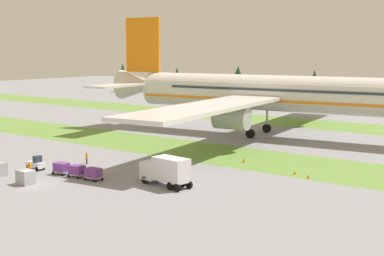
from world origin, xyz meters
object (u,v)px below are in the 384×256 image
(taxiway_marker_0, at_px, (295,172))
(cargo_dolly_lead, at_px, (61,167))
(airliner, at_px, (271,93))
(catering_truck, at_px, (166,170))
(cargo_dolly_third, at_px, (93,173))
(uld_container_3, at_px, (26,177))
(baggage_tug, at_px, (36,164))
(taxiway_marker_1, at_px, (244,160))
(ground_crew_marshaller, at_px, (87,157))
(taxiway_marker_2, at_px, (308,176))
(ground_crew_loader, at_px, (30,167))
(cargo_dolly_second, at_px, (77,170))

(taxiway_marker_0, bearing_deg, cargo_dolly_lead, -142.95)
(airliner, bearing_deg, catering_truck, 4.58)
(cargo_dolly_lead, height_order, cargo_dolly_third, same)
(cargo_dolly_third, xyz_separation_m, uld_container_3, (-5.10, -6.39, -0.04))
(cargo_dolly_lead, height_order, uld_container_3, uld_container_3)
(baggage_tug, height_order, taxiway_marker_1, baggage_tug)
(ground_crew_marshaller, bearing_deg, taxiway_marker_1, -95.21)
(cargo_dolly_third, height_order, taxiway_marker_2, cargo_dolly_third)
(baggage_tug, bearing_deg, uld_container_3, -138.59)
(ground_crew_loader, relative_size, taxiway_marker_2, 3.47)
(airliner, height_order, catering_truck, airliner)
(catering_truck, distance_m, taxiway_marker_0, 17.88)
(cargo_dolly_third, bearing_deg, ground_crew_marshaller, 49.69)
(baggage_tug, bearing_deg, catering_truck, -81.95)
(baggage_tug, distance_m, uld_container_3, 8.17)
(cargo_dolly_second, relative_size, ground_crew_marshaller, 1.31)
(airliner, xyz_separation_m, taxiway_marker_1, (8.91, -23.72, -7.88))
(baggage_tug, bearing_deg, cargo_dolly_third, -90.00)
(ground_crew_loader, height_order, taxiway_marker_1, ground_crew_loader)
(baggage_tug, distance_m, ground_crew_loader, 2.91)
(cargo_dolly_lead, xyz_separation_m, catering_truck, (14.87, 3.59, 1.03))
(airliner, bearing_deg, cargo_dolly_lead, -15.22)
(ground_crew_loader, bearing_deg, taxiway_marker_0, -44.49)
(baggage_tug, distance_m, cargo_dolly_second, 7.93)
(ground_crew_marshaller, xyz_separation_m, taxiway_marker_1, (17.57, 14.41, -0.60))
(airliner, relative_size, cargo_dolly_second, 37.58)
(cargo_dolly_third, relative_size, ground_crew_loader, 1.31)
(ground_crew_marshaller, relative_size, taxiway_marker_1, 2.50)
(cargo_dolly_lead, distance_m, ground_crew_marshaller, 7.01)
(catering_truck, bearing_deg, taxiway_marker_1, 5.50)
(ground_crew_loader, bearing_deg, cargo_dolly_second, -57.86)
(taxiway_marker_0, relative_size, taxiway_marker_1, 0.74)
(airliner, height_order, taxiway_marker_2, airliner)
(ground_crew_loader, relative_size, taxiway_marker_1, 2.50)
(taxiway_marker_0, bearing_deg, taxiway_marker_1, 165.39)
(cargo_dolly_third, bearing_deg, taxiway_marker_1, -27.23)
(cargo_dolly_second, height_order, uld_container_3, uld_container_3)
(cargo_dolly_second, distance_m, taxiway_marker_2, 29.65)
(cargo_dolly_lead, bearing_deg, airliner, -10.85)
(cargo_dolly_second, xyz_separation_m, cargo_dolly_third, (2.90, 0.15, 0.00))
(cargo_dolly_lead, distance_m, cargo_dolly_third, 5.80)
(airliner, xyz_separation_m, cargo_dolly_lead, (-6.24, -44.70, -7.31))
(cargo_dolly_lead, height_order, catering_truck, catering_truck)
(cargo_dolly_third, xyz_separation_m, catering_truck, (9.08, 3.30, 1.03))
(cargo_dolly_third, bearing_deg, cargo_dolly_second, 90.00)
(cargo_dolly_lead, height_order, taxiway_marker_2, cargo_dolly_lead)
(baggage_tug, height_order, ground_crew_loader, baggage_tug)
(airliner, bearing_deg, cargo_dolly_second, -11.56)
(taxiway_marker_0, relative_size, taxiway_marker_2, 1.03)
(baggage_tug, relative_size, taxiway_marker_2, 5.31)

